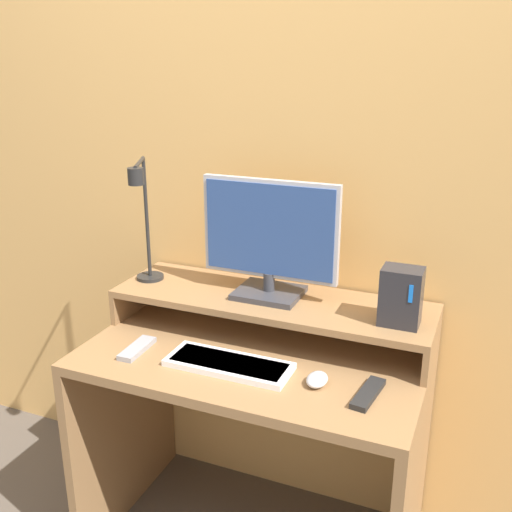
% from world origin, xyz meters
% --- Properties ---
extents(wall_back, '(6.00, 0.05, 2.50)m').
position_xyz_m(wall_back, '(0.00, 0.63, 1.25)').
color(wall_back, '#E5AD60').
rests_on(wall_back, ground_plane).
extents(desk, '(1.01, 0.60, 0.72)m').
position_xyz_m(desk, '(0.00, 0.30, 0.50)').
color(desk, olive).
rests_on(desk, ground_plane).
extents(monitor_shelf, '(1.01, 0.31, 0.12)m').
position_xyz_m(monitor_shelf, '(0.00, 0.44, 0.82)').
color(monitor_shelf, olive).
rests_on(monitor_shelf, desk).
extents(monitor, '(0.44, 0.17, 0.37)m').
position_xyz_m(monitor, '(-0.01, 0.46, 1.03)').
color(monitor, '#38383D').
rests_on(monitor, monitor_shelf).
extents(desk_lamp, '(0.14, 0.22, 0.42)m').
position_xyz_m(desk_lamp, '(-0.41, 0.37, 1.07)').
color(desk_lamp, black).
rests_on(desk_lamp, monitor_shelf).
extents(router_dock, '(0.11, 0.09, 0.17)m').
position_xyz_m(router_dock, '(0.40, 0.40, 0.92)').
color(router_dock, '#28282D').
rests_on(router_dock, monitor_shelf).
extents(keyboard, '(0.36, 0.14, 0.02)m').
position_xyz_m(keyboard, '(-0.03, 0.19, 0.73)').
color(keyboard, white).
rests_on(keyboard, desk).
extents(mouse, '(0.06, 0.08, 0.03)m').
position_xyz_m(mouse, '(0.23, 0.19, 0.73)').
color(mouse, silver).
rests_on(mouse, desk).
extents(remote_control, '(0.05, 0.15, 0.02)m').
position_xyz_m(remote_control, '(-0.33, 0.17, 0.73)').
color(remote_control, '#99999E').
rests_on(remote_control, desk).
extents(remote_secondary, '(0.06, 0.17, 0.02)m').
position_xyz_m(remote_secondary, '(0.37, 0.19, 0.73)').
color(remote_secondary, black).
rests_on(remote_secondary, desk).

